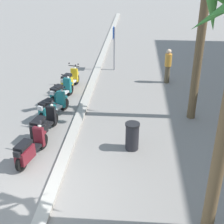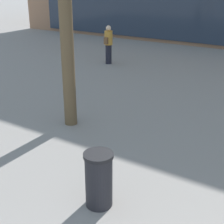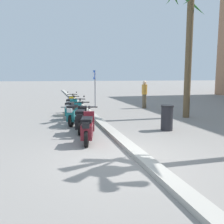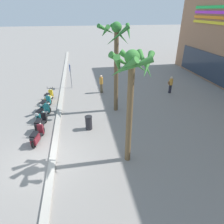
# 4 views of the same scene
# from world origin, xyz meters

# --- Properties ---
(pedestrian_by_palm_tree) EXTENTS (0.34, 0.46, 1.61)m
(pedestrian_by_palm_tree) POSITION_xyz_m (-7.67, 10.57, 0.85)
(pedestrian_by_palm_tree) COLOR black
(pedestrian_by_palm_tree) RESTS_ON ground
(litter_bin) EXTENTS (0.48, 0.48, 0.95)m
(litter_bin) POSITION_xyz_m (-2.59, 2.49, 0.48)
(litter_bin) COLOR #232328
(litter_bin) RESTS_ON ground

